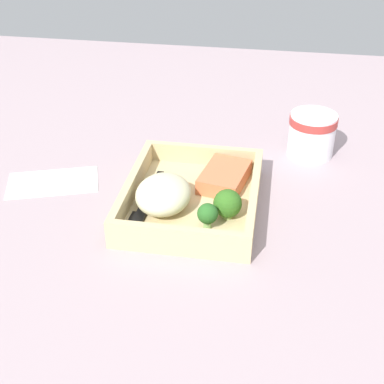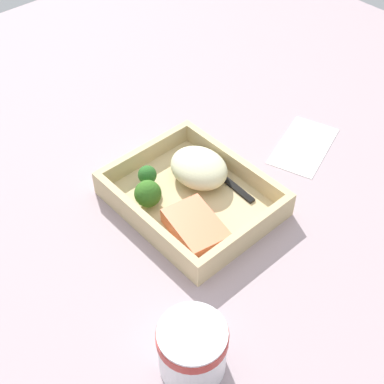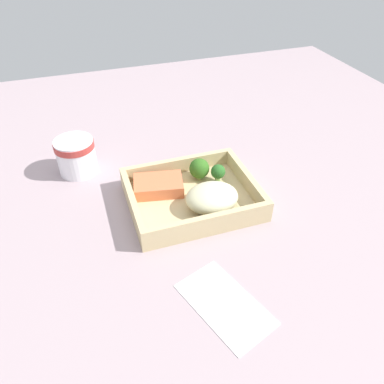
% 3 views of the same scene
% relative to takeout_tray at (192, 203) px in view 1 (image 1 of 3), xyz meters
% --- Properties ---
extents(ground_plane, '(1.60, 1.60, 0.02)m').
position_rel_takeout_tray_xyz_m(ground_plane, '(0.00, 0.00, -0.02)').
color(ground_plane, '#A08C93').
extents(takeout_tray, '(0.25, 0.21, 0.01)m').
position_rel_takeout_tray_xyz_m(takeout_tray, '(0.00, 0.00, 0.00)').
color(takeout_tray, tan).
rests_on(takeout_tray, ground_plane).
extents(tray_rim, '(0.25, 0.21, 0.03)m').
position_rel_takeout_tray_xyz_m(tray_rim, '(0.00, 0.00, 0.02)').
color(tray_rim, tan).
rests_on(tray_rim, takeout_tray).
extents(salmon_fillet, '(0.11, 0.08, 0.03)m').
position_rel_takeout_tray_xyz_m(salmon_fillet, '(-0.06, 0.04, 0.02)').
color(salmon_fillet, '#DD6E45').
rests_on(salmon_fillet, takeout_tray).
extents(mashed_potatoes, '(0.10, 0.09, 0.05)m').
position_rel_takeout_tray_xyz_m(mashed_potatoes, '(0.03, -0.04, 0.03)').
color(mashed_potatoes, beige).
rests_on(mashed_potatoes, takeout_tray).
extents(broccoli_floret_1, '(0.03, 0.03, 0.04)m').
position_rel_takeout_tray_xyz_m(broccoli_floret_1, '(0.07, 0.03, 0.03)').
color(broccoli_floret_1, '#79A35D').
rests_on(broccoli_floret_1, takeout_tray).
extents(broccoli_floret_2, '(0.04, 0.04, 0.05)m').
position_rel_takeout_tray_xyz_m(broccoli_floret_2, '(0.04, 0.06, 0.03)').
color(broccoli_floret_2, '#7C9D54').
rests_on(broccoli_floret_2, takeout_tray).
extents(fork, '(0.16, 0.02, 0.00)m').
position_rel_takeout_tray_xyz_m(fork, '(0.02, -0.07, 0.01)').
color(fork, black).
rests_on(fork, takeout_tray).
extents(paper_cup, '(0.09, 0.09, 0.08)m').
position_rel_takeout_tray_xyz_m(paper_cup, '(-0.21, 0.19, 0.04)').
color(paper_cup, white).
rests_on(paper_cup, ground_plane).
extents(receipt_slip, '(0.13, 0.17, 0.00)m').
position_rel_takeout_tray_xyz_m(receipt_slip, '(-0.03, -0.25, -0.00)').
color(receipt_slip, white).
rests_on(receipt_slip, ground_plane).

